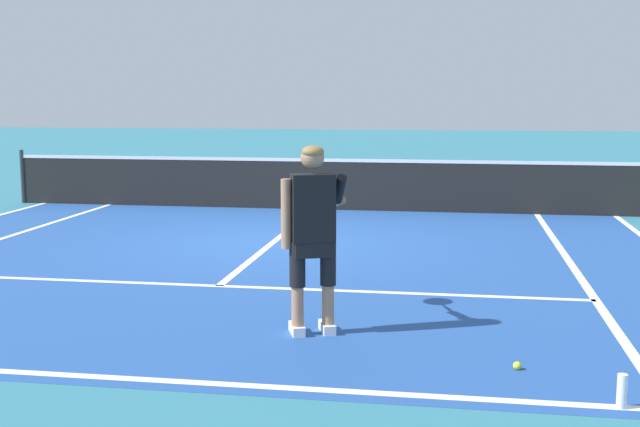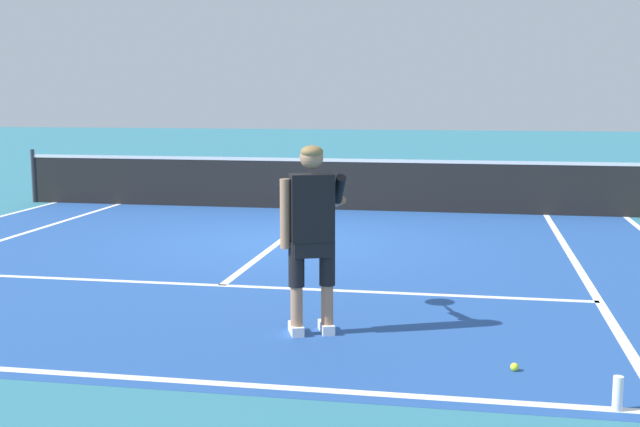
# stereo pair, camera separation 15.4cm
# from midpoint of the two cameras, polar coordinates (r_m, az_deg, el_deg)

# --- Properties ---
(ground_plane) EXTENTS (80.00, 80.00, 0.00)m
(ground_plane) POSITION_cam_midpoint_polar(r_m,az_deg,el_deg) (12.11, -3.60, -1.99)
(ground_plane) COLOR teal
(court_inner_surface) EXTENTS (10.98, 9.88, 0.00)m
(court_inner_surface) POSITION_cam_midpoint_polar(r_m,az_deg,el_deg) (10.96, -5.01, -3.08)
(court_inner_surface) COLOR #234C93
(court_inner_surface) RESTS_ON ground
(line_baseline) EXTENTS (10.98, 0.10, 0.01)m
(line_baseline) POSITION_cam_midpoint_polar(r_m,az_deg,el_deg) (6.62, -15.36, -10.94)
(line_baseline) COLOR white
(line_baseline) RESTS_ON ground
(line_service) EXTENTS (8.23, 0.10, 0.01)m
(line_service) POSITION_cam_midpoint_polar(r_m,az_deg,el_deg) (9.39, -7.52, -5.02)
(line_service) COLOR white
(line_service) RESTS_ON ground
(line_centre_service) EXTENTS (0.10, 6.40, 0.01)m
(line_centre_service) POSITION_cam_midpoint_polar(r_m,az_deg,el_deg) (12.43, -3.26, -1.71)
(line_centre_service) COLOR white
(line_centre_service) RESTS_ON ground
(line_singles_right) EXTENTS (0.10, 9.48, 0.01)m
(line_singles_right) POSITION_cam_midpoint_polar(r_m,az_deg,el_deg) (10.72, 16.87, -3.65)
(line_singles_right) COLOR white
(line_singles_right) RESTS_ON ground
(tennis_net) EXTENTS (11.96, 0.08, 1.07)m
(tennis_net) POSITION_cam_midpoint_polar(r_m,az_deg,el_deg) (15.47, -0.70, 2.11)
(tennis_net) COLOR #333338
(tennis_net) RESTS_ON ground
(tennis_player) EXTENTS (0.57, 1.23, 1.71)m
(tennis_player) POSITION_cam_midpoint_polar(r_m,az_deg,el_deg) (7.30, -1.10, -0.88)
(tennis_player) COLOR white
(tennis_player) RESTS_ON ground
(tennis_ball_near_feet) EXTENTS (0.07, 0.07, 0.07)m
(tennis_ball_near_feet) POSITION_cam_midpoint_polar(r_m,az_deg,el_deg) (6.72, 12.92, -10.30)
(tennis_ball_near_feet) COLOR #CCE02D
(tennis_ball_near_feet) RESTS_ON ground
(water_bottle) EXTENTS (0.07, 0.07, 0.25)m
(water_bottle) POSITION_cam_midpoint_polar(r_m,az_deg,el_deg) (6.11, 19.60, -11.60)
(water_bottle) COLOR white
(water_bottle) RESTS_ON ground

